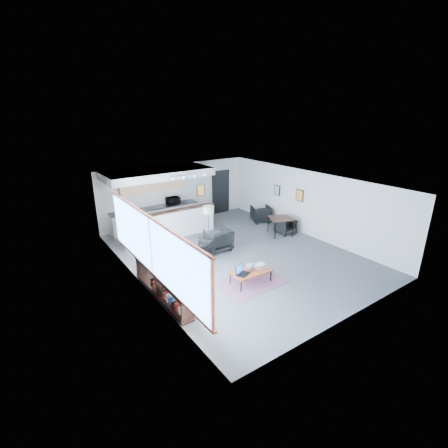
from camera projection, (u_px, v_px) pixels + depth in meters
room at (237, 220)px, 11.01m from camera, size 7.02×9.02×2.62m
window at (151, 248)px, 8.40m from camera, size 0.10×5.95×1.66m
console at (162, 287)px, 8.75m from camera, size 0.35×3.00×0.80m
kitchenette at (159, 199)px, 13.21m from camera, size 4.20×1.96×2.60m
doorway at (220, 191)px, 15.74m from camera, size 1.10×0.12×2.15m
track_light at (189, 175)px, 11.98m from camera, size 1.60×0.07×0.15m
wall_art_lower at (300, 195)px, 13.10m from camera, size 0.03×0.38×0.48m
wall_art_upper at (277, 190)px, 14.12m from camera, size 0.03×0.34×0.44m
kilim_rug at (250, 282)px, 9.60m from camera, size 1.97×1.36×0.01m
coffee_table at (251, 272)px, 9.48m from camera, size 1.20×0.67×0.38m
laptop at (241, 272)px, 9.27m from camera, size 0.45×0.42×0.26m
ceramic_pot at (250, 267)px, 9.47m from camera, size 0.24×0.24×0.24m
book_stack at (260, 265)px, 9.71m from camera, size 0.35×0.29×0.10m
coaster at (256, 273)px, 9.34m from camera, size 0.12×0.12×0.01m
armchair_left at (200, 249)px, 11.05m from camera, size 0.85×0.82×0.71m
armchair_right at (218, 238)px, 11.72m from camera, size 0.88×0.83×0.86m
floor_lamp at (208, 211)px, 12.14m from camera, size 0.53×0.53×1.43m
dining_table at (281, 219)px, 13.05m from camera, size 1.09×1.09×0.71m
dining_chair_near at (286, 227)px, 13.23m from camera, size 0.60×0.57×0.59m
dining_chair_far at (261, 215)px, 14.63m from camera, size 0.86×0.84×0.69m
microwave at (173, 200)px, 14.09m from camera, size 0.57×0.34×0.37m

